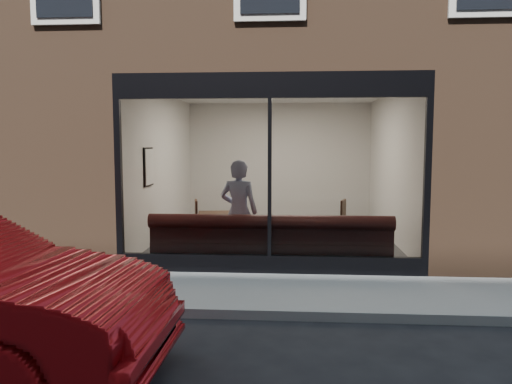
# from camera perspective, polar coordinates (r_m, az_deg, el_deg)

# --- Properties ---
(ground) EXTENTS (120.00, 120.00, 0.00)m
(ground) POSITION_cam_1_polar(r_m,az_deg,el_deg) (6.21, 0.68, -14.15)
(ground) COLOR black
(ground) RESTS_ON ground
(sidewalk_near) EXTENTS (40.00, 2.00, 0.01)m
(sidewalk_near) POSITION_cam_1_polar(r_m,az_deg,el_deg) (7.16, 1.16, -11.41)
(sidewalk_near) COLOR gray
(sidewalk_near) RESTS_ON ground
(kerb_near) EXTENTS (40.00, 0.10, 0.12)m
(kerb_near) POSITION_cam_1_polar(r_m,az_deg,el_deg) (6.14, 0.65, -13.79)
(kerb_near) COLOR gray
(kerb_near) RESTS_ON ground
(host_building_pier_left) EXTENTS (2.50, 12.00, 3.20)m
(host_building_pier_left) POSITION_cam_1_polar(r_m,az_deg,el_deg) (14.44, -12.42, 3.50)
(host_building_pier_left) COLOR brown
(host_building_pier_left) RESTS_ON ground
(host_building_pier_right) EXTENTS (2.50, 12.00, 3.20)m
(host_building_pier_right) POSITION_cam_1_polar(r_m,az_deg,el_deg) (14.26, 17.93, 3.33)
(host_building_pier_right) COLOR brown
(host_building_pier_right) RESTS_ON ground
(host_building_backfill) EXTENTS (5.00, 6.00, 3.20)m
(host_building_backfill) POSITION_cam_1_polar(r_m,az_deg,el_deg) (16.85, 2.91, 3.91)
(host_building_backfill) COLOR brown
(host_building_backfill) RESTS_ON ground
(cafe_floor) EXTENTS (6.00, 6.00, 0.00)m
(cafe_floor) POSITION_cam_1_polar(r_m,az_deg,el_deg) (11.04, 2.23, -5.25)
(cafe_floor) COLOR #2D2D30
(cafe_floor) RESTS_ON ground
(cafe_ceiling) EXTENTS (6.00, 6.00, 0.00)m
(cafe_ceiling) POSITION_cam_1_polar(r_m,az_deg,el_deg) (10.90, 2.29, 11.35)
(cafe_ceiling) COLOR white
(cafe_ceiling) RESTS_ON host_building_upper
(cafe_wall_back) EXTENTS (5.00, 0.00, 5.00)m
(cafe_wall_back) POSITION_cam_1_polar(r_m,az_deg,el_deg) (13.84, 2.65, 3.54)
(cafe_wall_back) COLOR silver
(cafe_wall_back) RESTS_ON ground
(cafe_wall_left) EXTENTS (0.00, 6.00, 6.00)m
(cafe_wall_left) POSITION_cam_1_polar(r_m,az_deg,el_deg) (11.21, -10.59, 2.96)
(cafe_wall_left) COLOR silver
(cafe_wall_left) RESTS_ON ground
(cafe_wall_right) EXTENTS (0.00, 6.00, 6.00)m
(cafe_wall_right) POSITION_cam_1_polar(r_m,az_deg,el_deg) (11.06, 15.28, 2.82)
(cafe_wall_right) COLOR silver
(cafe_wall_right) RESTS_ON ground
(storefront_kick) EXTENTS (5.00, 0.10, 0.30)m
(storefront_kick) POSITION_cam_1_polar(r_m,az_deg,el_deg) (8.13, 1.55, -8.27)
(storefront_kick) COLOR black
(storefront_kick) RESTS_ON ground
(storefront_header) EXTENTS (5.00, 0.10, 0.40)m
(storefront_header) POSITION_cam_1_polar(r_m,az_deg,el_deg) (7.94, 1.60, 12.11)
(storefront_header) COLOR black
(storefront_header) RESTS_ON host_building_upper
(storefront_mullion) EXTENTS (0.06, 0.10, 2.50)m
(storefront_mullion) POSITION_cam_1_polar(r_m,az_deg,el_deg) (7.91, 1.57, 1.62)
(storefront_mullion) COLOR black
(storefront_mullion) RESTS_ON storefront_kick
(storefront_glass) EXTENTS (4.80, 0.00, 4.80)m
(storefront_glass) POSITION_cam_1_polar(r_m,az_deg,el_deg) (7.88, 1.56, 1.61)
(storefront_glass) COLOR white
(storefront_glass) RESTS_ON storefront_kick
(banquette) EXTENTS (4.00, 0.55, 0.45)m
(banquette) POSITION_cam_1_polar(r_m,az_deg,el_deg) (8.50, 1.67, -7.13)
(banquette) COLOR #381914
(banquette) RESTS_ON cafe_floor
(person) EXTENTS (0.73, 0.55, 1.82)m
(person) POSITION_cam_1_polar(r_m,az_deg,el_deg) (8.68, -1.96, -2.29)
(person) COLOR #A8B3DC
(person) RESTS_ON cafe_floor
(cafe_table_left) EXTENTS (0.77, 0.77, 0.04)m
(cafe_table_left) POSITION_cam_1_polar(r_m,az_deg,el_deg) (9.64, -4.61, -2.52)
(cafe_table_left) COLOR black
(cafe_table_left) RESTS_ON cafe_floor
(cafe_table_right) EXTENTS (0.77, 0.77, 0.04)m
(cafe_table_right) POSITION_cam_1_polar(r_m,az_deg,el_deg) (9.09, 11.78, -3.11)
(cafe_table_right) COLOR black
(cafe_table_right) RESTS_ON cafe_floor
(cafe_chair_left) EXTENTS (0.54, 0.54, 0.04)m
(cafe_chair_left) POSITION_cam_1_polar(r_m,az_deg,el_deg) (10.29, -7.88, -4.85)
(cafe_chair_left) COLOR black
(cafe_chair_left) RESTS_ON cafe_floor
(cafe_chair_right) EXTENTS (0.53, 0.53, 0.04)m
(cafe_chair_right) POSITION_cam_1_polar(r_m,az_deg,el_deg) (10.45, 8.86, -4.71)
(cafe_chair_right) COLOR black
(cafe_chair_right) RESTS_ON cafe_floor
(wall_poster) EXTENTS (0.02, 0.52, 0.70)m
(wall_poster) POSITION_cam_1_polar(r_m,az_deg,el_deg) (10.04, -12.10, 2.84)
(wall_poster) COLOR white
(wall_poster) RESTS_ON cafe_wall_left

